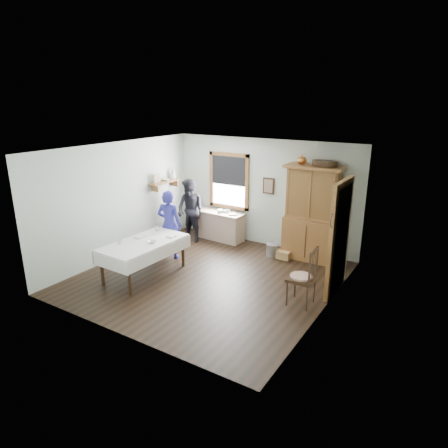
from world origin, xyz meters
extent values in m
cube|color=black|center=(0.00, 0.00, 0.01)|extent=(5.00, 5.00, 0.01)
cube|color=white|center=(0.00, 0.00, 2.70)|extent=(5.00, 5.00, 0.01)
cube|color=#B7C1B3|center=(0.00, 2.50, 1.35)|extent=(5.00, 0.01, 2.70)
cube|color=#B7C1B3|center=(0.00, -2.50, 1.35)|extent=(5.00, 0.01, 2.70)
cube|color=#B7C1B3|center=(-2.50, 0.00, 1.35)|extent=(0.01, 5.00, 2.70)
cube|color=#B7C1B3|center=(2.50, 0.00, 1.35)|extent=(0.01, 5.00, 2.70)
cube|color=white|center=(-1.00, 2.48, 1.55)|extent=(1.00, 0.02, 1.30)
cube|color=olive|center=(-1.00, 2.46, 2.25)|extent=(1.18, 0.06, 0.09)
cube|color=olive|center=(-1.00, 2.46, 0.85)|extent=(1.18, 0.06, 0.09)
cube|color=olive|center=(-1.54, 2.46, 1.55)|extent=(0.09, 0.06, 1.48)
cube|color=olive|center=(-0.46, 2.46, 1.55)|extent=(0.09, 0.06, 1.48)
cube|color=black|center=(-1.00, 2.44, 1.83)|extent=(0.98, 0.03, 0.74)
cube|color=#42362F|center=(2.47, 0.85, 1.05)|extent=(0.03, 0.90, 2.10)
cube|color=olive|center=(2.44, 0.34, 1.05)|extent=(0.08, 0.12, 2.10)
cube|color=olive|center=(2.44, 1.36, 1.05)|extent=(0.08, 0.12, 2.10)
cube|color=olive|center=(2.44, 0.85, 2.16)|extent=(0.08, 1.14, 0.12)
cube|color=olive|center=(-2.37, 1.50, 1.55)|extent=(0.24, 1.00, 0.04)
cube|color=olive|center=(-2.37, 1.10, 1.45)|extent=(0.22, 0.03, 0.18)
cube|color=olive|center=(-2.37, 1.90, 1.45)|extent=(0.22, 0.03, 0.18)
cube|color=tan|center=(-2.37, 1.20, 1.68)|extent=(0.03, 0.22, 0.24)
cylinder|color=silver|center=(-2.37, 1.85, 1.68)|extent=(0.12, 0.12, 0.22)
cube|color=#312011|center=(0.15, 2.46, 1.55)|extent=(0.30, 0.04, 0.40)
torus|color=black|center=(2.45, 0.30, 1.72)|extent=(0.01, 0.27, 0.27)
cube|color=tan|center=(-1.09, 2.18, 0.38)|extent=(1.35, 0.58, 0.76)
cube|color=olive|center=(1.41, 2.15, 1.11)|extent=(1.31, 0.64, 2.21)
cube|color=silver|center=(-1.22, -0.61, 0.38)|extent=(1.07, 1.94, 0.76)
cube|color=#312011|center=(2.07, -0.02, 0.56)|extent=(0.53, 0.53, 1.12)
cube|color=#95979C|center=(0.61, 1.82, 0.15)|extent=(0.37, 0.37, 0.30)
cube|color=tan|center=(0.92, 1.82, 0.09)|extent=(0.32, 0.23, 0.19)
imported|color=navy|center=(-1.42, 0.48, 0.75)|extent=(0.61, 0.47, 1.51)
imported|color=black|center=(-1.70, 1.68, 0.76)|extent=(0.82, 0.68, 1.53)
imported|color=silver|center=(-1.48, 0.12, 0.81)|extent=(0.12, 0.12, 0.09)
imported|color=silver|center=(-1.56, -0.94, 0.81)|extent=(0.13, 0.13, 0.09)
imported|color=silver|center=(-1.03, -0.54, 0.79)|extent=(0.26, 0.26, 0.05)
imported|color=#7F6854|center=(-0.79, 2.11, 0.77)|extent=(0.28, 0.29, 0.02)
imported|color=silver|center=(-0.94, 2.24, 0.79)|extent=(0.26, 0.26, 0.06)
imported|color=silver|center=(-2.37, 1.55, 1.60)|extent=(0.22, 0.22, 0.05)
camera|label=1|loc=(4.37, -6.36, 3.64)|focal=32.00mm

